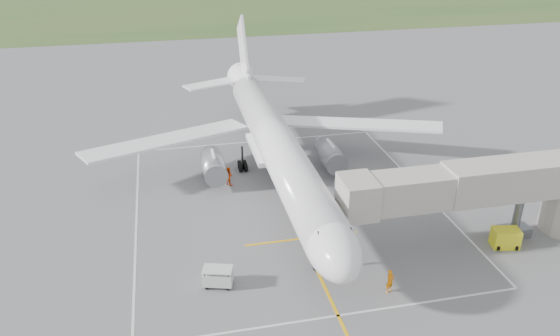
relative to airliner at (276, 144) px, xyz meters
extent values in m
plane|color=#5E5E61|center=(0.00, -0.75, -4.39)|extent=(700.00, 700.00, 0.00)
cube|color=#F2AA0E|center=(0.00, -5.75, -4.38)|extent=(0.25, 60.00, 0.01)
cube|color=#F2AA0E|center=(0.00, -10.75, -4.38)|extent=(10.00, 0.25, 0.01)
cube|color=silver|center=(0.00, 11.25, -4.38)|extent=(28.00, 0.20, 0.01)
cube|color=silver|center=(0.00, -20.75, -4.38)|extent=(28.00, 0.20, 0.01)
cube|color=silver|center=(-14.00, -4.75, -4.38)|extent=(0.20, 32.00, 0.01)
cube|color=silver|center=(14.00, -4.75, -4.38)|extent=(0.20, 32.00, 0.01)
cylinder|color=white|center=(0.00, -0.75, 0.11)|extent=(3.80, 36.00, 3.80)
ellipsoid|color=white|center=(0.00, -18.75, 0.11)|extent=(3.80, 7.22, 3.80)
cube|color=black|center=(0.00, -19.65, 1.16)|extent=(2.40, 1.60, 0.99)
cone|color=white|center=(0.00, 19.75, 0.51)|extent=(3.80, 6.00, 3.80)
cube|color=white|center=(10.50, 5.25, -0.74)|extent=(17.93, 11.24, 1.23)
cube|color=white|center=(-10.50, 5.25, -0.74)|extent=(17.93, 11.24, 1.23)
cube|color=white|center=(0.00, 2.25, -1.44)|extent=(4.20, 8.00, 0.50)
cube|color=white|center=(0.00, 20.45, 4.81)|extent=(0.30, 7.89, 8.65)
cube|color=white|center=(0.00, 18.25, 1.81)|extent=(0.35, 5.00, 1.20)
cube|color=white|center=(4.20, 19.45, 0.71)|extent=(7.85, 5.03, 0.20)
cube|color=white|center=(-4.20, 19.45, 0.71)|extent=(7.85, 5.03, 0.20)
cylinder|color=gray|center=(6.20, 1.75, -2.49)|extent=(2.30, 4.20, 2.30)
cube|color=white|center=(6.20, 1.45, -1.69)|extent=(0.25, 2.40, 1.20)
cylinder|color=gray|center=(-6.20, 1.75, -2.49)|extent=(2.30, 4.20, 2.30)
cube|color=white|center=(-6.20, 1.45, -1.69)|extent=(0.25, 2.40, 1.20)
cylinder|color=black|center=(0.00, -15.25, -3.09)|extent=(0.18, 0.18, 2.60)
cylinder|color=black|center=(-0.11, -15.25, -3.99)|extent=(0.28, 0.80, 0.80)
cylinder|color=black|center=(0.11, -15.25, -3.99)|extent=(0.28, 0.80, 0.80)
cylinder|color=black|center=(2.90, 3.75, -2.99)|extent=(0.22, 0.22, 2.80)
cylinder|color=black|center=(2.62, 3.40, -3.91)|extent=(0.32, 0.96, 0.96)
cylinder|color=black|center=(3.18, 3.40, -3.91)|extent=(0.32, 0.96, 0.96)
cylinder|color=black|center=(2.62, 4.10, -3.91)|extent=(0.32, 0.96, 0.96)
cylinder|color=black|center=(3.18, 4.10, -3.91)|extent=(0.32, 0.96, 0.96)
cylinder|color=black|center=(-2.90, 3.75, -2.99)|extent=(0.22, 0.22, 2.80)
cylinder|color=black|center=(-3.18, 3.40, -3.91)|extent=(0.32, 0.96, 0.96)
cylinder|color=black|center=(-2.62, 3.40, -3.91)|extent=(0.32, 0.96, 0.96)
cylinder|color=black|center=(-3.18, 4.10, -3.91)|extent=(0.32, 0.96, 0.96)
cylinder|color=black|center=(-2.62, 4.10, -3.91)|extent=(0.32, 0.96, 0.96)
cube|color=#9F998F|center=(7.74, -14.25, 1.21)|extent=(11.09, 2.90, 2.80)
cube|color=#9F998F|center=(16.46, -14.25, 1.31)|extent=(11.09, 3.10, 3.00)
cube|color=#9F998F|center=(3.40, -14.25, 1.21)|extent=(2.60, 3.40, 3.00)
cylinder|color=slate|center=(18.00, -14.25, -2.29)|extent=(0.70, 0.70, 4.20)
cube|color=slate|center=(18.00, -14.25, -3.94)|extent=(2.60, 1.40, 0.90)
cylinder|color=black|center=(17.00, -14.25, -4.04)|extent=(0.70, 0.30, 0.70)
cylinder|color=black|center=(19.00, -14.25, -4.04)|extent=(0.70, 0.30, 0.70)
cube|color=yellow|center=(16.31, -15.49, -3.58)|extent=(2.41, 1.83, 1.63)
cylinder|color=black|center=(15.44, -15.92, -4.15)|extent=(0.31, 0.51, 0.48)
cylinder|color=black|center=(16.93, -16.23, -4.15)|extent=(0.31, 0.51, 0.48)
cube|color=silver|center=(-7.79, -15.58, -3.64)|extent=(2.49, 1.89, 0.97)
cube|color=silver|center=(-7.79, -15.58, -2.89)|extent=(2.49, 1.89, 0.07)
cylinder|color=black|center=(-8.78, -15.84, -3.47)|extent=(0.07, 0.07, 1.15)
cylinder|color=black|center=(-7.09, -16.34, -3.47)|extent=(0.07, 0.07, 1.15)
cylinder|color=black|center=(-8.48, -14.83, -3.47)|extent=(0.07, 0.07, 1.15)
cylinder|color=black|center=(-6.79, -15.33, -3.47)|extent=(0.07, 0.07, 1.15)
cylinder|color=black|center=(-8.69, -15.82, -4.22)|extent=(0.25, 0.38, 0.35)
cylinder|color=black|center=(-7.17, -16.27, -4.22)|extent=(0.25, 0.38, 0.35)
cylinder|color=black|center=(-8.41, -14.89, -4.22)|extent=(0.25, 0.38, 0.35)
cylinder|color=black|center=(-6.89, -15.34, -4.22)|extent=(0.25, 0.38, 0.35)
imported|color=orange|center=(4.50, -19.04, -3.45)|extent=(0.82, 0.71, 1.89)
imported|color=#E44107|center=(-4.82, 0.69, -3.43)|extent=(1.17, 1.19, 1.93)
camera|label=1|loc=(-10.39, -49.01, 21.48)|focal=35.00mm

